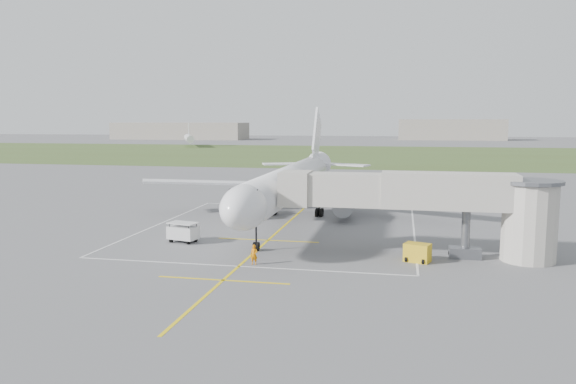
% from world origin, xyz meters
% --- Properties ---
extents(ground, '(700.00, 700.00, 0.00)m').
position_xyz_m(ground, '(0.00, 0.00, 0.00)').
color(ground, '#5E5E60').
rests_on(ground, ground).
extents(grass_strip, '(700.00, 120.00, 0.02)m').
position_xyz_m(grass_strip, '(0.00, 130.00, 0.01)').
color(grass_strip, '#3F5023').
rests_on(grass_strip, ground).
extents(apron_markings, '(28.20, 60.00, 0.01)m').
position_xyz_m(apron_markings, '(0.00, -5.82, 0.01)').
color(apron_markings, yellow).
rests_on(apron_markings, ground).
extents(airliner, '(38.93, 46.75, 13.52)m').
position_xyz_m(airliner, '(-0.00, 0.75, 4.39)').
color(airliner, silver).
rests_on(airliner, ground).
extents(jet_bridge, '(23.40, 5.00, 7.20)m').
position_xyz_m(jet_bridge, '(15.72, -13.50, 4.74)').
color(jet_bridge, '#A3A093').
rests_on(jet_bridge, ground).
extents(gpu_unit, '(2.36, 1.98, 1.53)m').
position_xyz_m(gpu_unit, '(14.02, -15.61, 0.75)').
color(gpu_unit, gold).
rests_on(gpu_unit, ground).
extents(baggage_cart, '(3.06, 2.25, 1.91)m').
position_xyz_m(baggage_cart, '(-7.75, -12.44, 0.98)').
color(baggage_cart, silver).
rests_on(baggage_cart, ground).
extents(ramp_worker_nose, '(0.60, 0.40, 1.64)m').
position_xyz_m(ramp_worker_nose, '(1.06, -19.20, 0.82)').
color(ramp_worker_nose, orange).
rests_on(ramp_worker_nose, ground).
extents(ramp_worker_wing, '(0.93, 0.99, 1.62)m').
position_xyz_m(ramp_worker_wing, '(-6.88, -1.29, 0.81)').
color(ramp_worker_wing, '#D54006').
rests_on(ramp_worker_wing, ground).
extents(distant_hangars, '(345.00, 49.00, 12.00)m').
position_xyz_m(distant_hangars, '(-16.15, 265.19, 5.17)').
color(distant_hangars, gray).
rests_on(distant_hangars, ground).
extents(distant_aircraft, '(203.46, 44.95, 8.85)m').
position_xyz_m(distant_aircraft, '(10.87, 182.23, 3.59)').
color(distant_aircraft, silver).
rests_on(distant_aircraft, ground).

